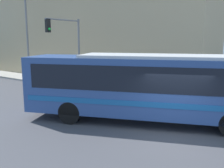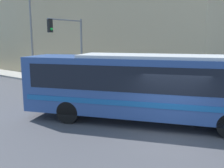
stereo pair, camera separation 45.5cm
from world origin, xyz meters
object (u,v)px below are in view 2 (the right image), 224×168
Objects in this scene: city_bus at (151,84)px; fire_hydrant at (141,90)px; pedestrian_near_corner at (68,71)px; traffic_light_pole at (71,41)px; street_lamp at (27,26)px.

fire_hydrant is at bearing 13.24° from city_bus.
pedestrian_near_corner is (4.92, 10.86, -0.79)m from city_bus.
city_bus is at bearing -114.38° from pedestrian_near_corner.
city_bus is at bearing -144.73° from fire_hydrant.
city_bus is 9.12m from traffic_light_pole.
traffic_light_pole is 0.64× the size of street_lamp.
fire_hydrant is (4.02, 2.84, -1.31)m from city_bus.
pedestrian_near_corner reaches higher than fire_hydrant.
pedestrian_near_corner is (0.90, 8.01, 0.52)m from fire_hydrant.
pedestrian_near_corner is at bearing 43.59° from city_bus.
street_lamp reaches higher than fire_hydrant.
traffic_light_pole reaches higher than city_bus.
fire_hydrant is 0.42× the size of pedestrian_near_corner.
street_lamp reaches higher than pedestrian_near_corner.
street_lamp is (-0.14, 12.06, 4.48)m from fire_hydrant.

